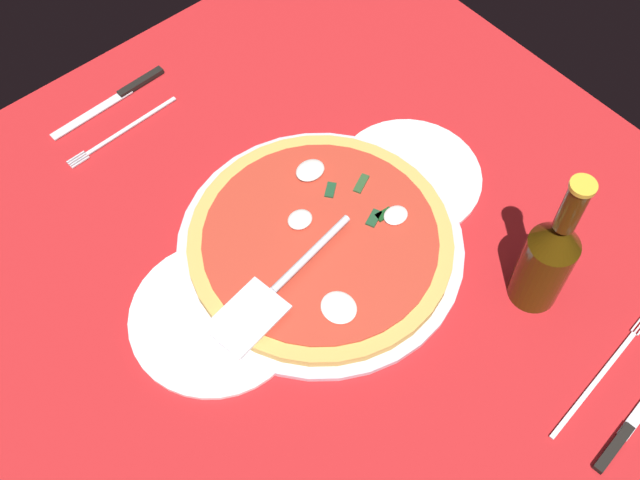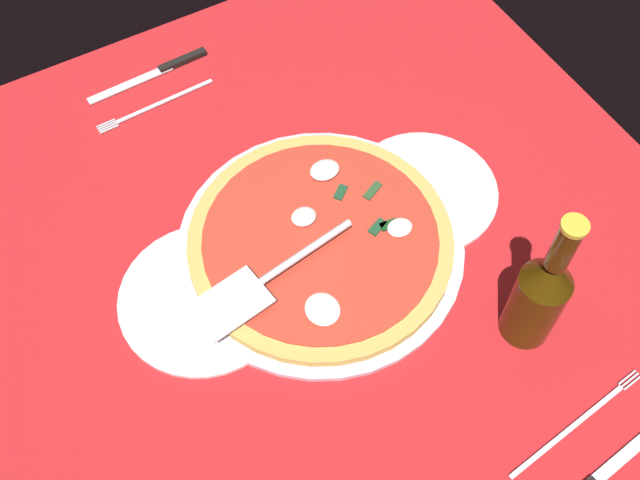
# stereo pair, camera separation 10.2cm
# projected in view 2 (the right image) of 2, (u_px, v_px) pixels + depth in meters

# --- Properties ---
(ground_plane) EXTENTS (0.99, 0.99, 0.01)m
(ground_plane) POSITION_uv_depth(u_px,v_px,m) (318.00, 246.00, 1.05)
(ground_plane) COLOR red
(pizza_pan) EXTENTS (0.39, 0.39, 0.01)m
(pizza_pan) POSITION_uv_depth(u_px,v_px,m) (320.00, 246.00, 1.04)
(pizza_pan) COLOR silver
(pizza_pan) RESTS_ON ground_plane
(dinner_plate_left) EXTENTS (0.21, 0.21, 0.01)m
(dinner_plate_left) POSITION_uv_depth(u_px,v_px,m) (425.00, 192.00, 1.09)
(dinner_plate_left) COLOR white
(dinner_plate_left) RESTS_ON ground_plane
(dinner_plate_right) EXTENTS (0.22, 0.22, 0.01)m
(dinner_plate_right) POSITION_uv_depth(u_px,v_px,m) (206.00, 300.00, 1.00)
(dinner_plate_right) COLOR white
(dinner_plate_right) RESTS_ON ground_plane
(pizza) EXTENTS (0.36, 0.36, 0.03)m
(pizza) POSITION_uv_depth(u_px,v_px,m) (320.00, 240.00, 1.03)
(pizza) COLOR gold
(pizza) RESTS_ON pizza_pan
(pizza_server) EXTENTS (0.24, 0.08, 0.01)m
(pizza_server) POSITION_uv_depth(u_px,v_px,m) (265.00, 280.00, 0.97)
(pizza_server) COLOR silver
(pizza_server) RESTS_ON pizza
(place_setting_near) EXTENTS (0.21, 0.14, 0.01)m
(place_setting_near) POSITION_uv_depth(u_px,v_px,m) (157.00, 89.00, 1.19)
(place_setting_near) COLOR silver
(place_setting_near) RESTS_ON ground_plane
(place_setting_far) EXTENTS (0.22, 0.15, 0.01)m
(place_setting_far) POSITION_uv_depth(u_px,v_px,m) (585.00, 454.00, 0.89)
(place_setting_far) COLOR silver
(place_setting_far) RESTS_ON ground_plane
(beer_bottle) EXTENTS (0.06, 0.06, 0.24)m
(beer_bottle) POSITION_uv_depth(u_px,v_px,m) (540.00, 295.00, 0.90)
(beer_bottle) COLOR #3A2505
(beer_bottle) RESTS_ON ground_plane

